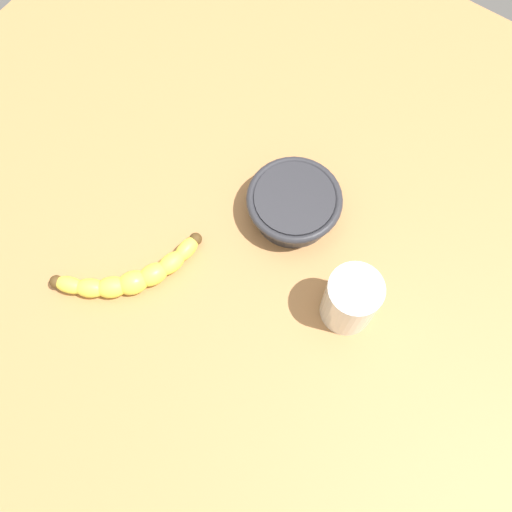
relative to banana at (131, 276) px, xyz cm
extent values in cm
cube|color=#B67E49|center=(13.46, -9.73, -3.18)|extent=(120.00, 120.00, 3.00)
ellipsoid|color=yellow|center=(-5.89, 6.13, 0.00)|extent=(3.78, 4.97, 2.35)
ellipsoid|color=yellow|center=(-4.58, 3.50, 0.00)|extent=(4.61, 5.17, 2.68)
ellipsoid|color=yellow|center=(-2.79, 1.15, 0.00)|extent=(5.22, 5.30, 3.02)
ellipsoid|color=yellow|center=(-0.60, -0.81, 0.00)|extent=(5.55, 5.32, 3.35)
ellipsoid|color=yellow|center=(1.93, -2.32, 0.00)|extent=(5.29, 4.63, 3.02)
ellipsoid|color=yellow|center=(4.70, -3.33, 0.00)|extent=(4.96, 3.71, 2.68)
ellipsoid|color=yellow|center=(7.61, -3.80, 0.00)|extent=(4.57, 2.62, 2.35)
sphere|color=#513819|center=(-6.61, 7.99, 0.00)|extent=(1.84, 1.84, 1.84)
sphere|color=#513819|center=(9.60, -3.93, 0.00)|extent=(1.84, 1.84, 1.84)
cylinder|color=silver|center=(13.81, -26.91, 3.20)|extent=(7.22, 7.22, 9.74)
cylinder|color=#B2D094|center=(13.81, -26.91, 2.85)|extent=(6.72, 6.72, 8.54)
cylinder|color=#2D2D33|center=(21.75, -12.56, 0.80)|extent=(11.54, 11.54, 4.95)
torus|color=#2D2D33|center=(21.75, -12.56, 2.68)|extent=(13.75, 13.75, 1.20)
camera|label=1|loc=(-12.10, -29.67, 76.18)|focal=40.84mm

